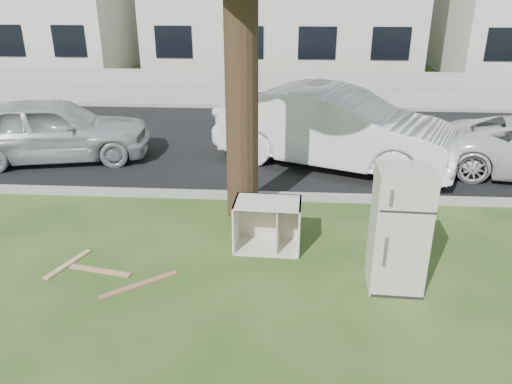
# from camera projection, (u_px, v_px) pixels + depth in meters

# --- Properties ---
(ground) EXTENTS (120.00, 120.00, 0.00)m
(ground) POSITION_uv_depth(u_px,v_px,m) (259.00, 268.00, 7.18)
(ground) COLOR #244418
(road) EXTENTS (120.00, 7.00, 0.01)m
(road) POSITION_uv_depth(u_px,v_px,m) (273.00, 142.00, 12.68)
(road) COLOR black
(road) RESTS_ON ground
(kerb_near) EXTENTS (120.00, 0.18, 0.12)m
(kerb_near) POSITION_uv_depth(u_px,v_px,m) (267.00, 199.00, 9.42)
(kerb_near) COLOR gray
(kerb_near) RESTS_ON ground
(kerb_far) EXTENTS (120.00, 0.18, 0.12)m
(kerb_far) POSITION_uv_depth(u_px,v_px,m) (277.00, 109.00, 15.94)
(kerb_far) COLOR gray
(kerb_far) RESTS_ON ground
(sidewalk) EXTENTS (120.00, 2.80, 0.01)m
(sidewalk) POSITION_uv_depth(u_px,v_px,m) (278.00, 99.00, 17.26)
(sidewalk) COLOR gray
(sidewalk) RESTS_ON ground
(low_wall) EXTENTS (120.00, 0.15, 0.70)m
(low_wall) POSITION_uv_depth(u_px,v_px,m) (280.00, 80.00, 18.60)
(low_wall) COLOR gray
(low_wall) RESTS_ON ground
(fridge) EXTENTS (0.72, 0.67, 1.68)m
(fridge) POSITION_uv_depth(u_px,v_px,m) (399.00, 229.00, 6.46)
(fridge) COLOR beige
(fridge) RESTS_ON ground
(cabinet) EXTENTS (1.02, 0.66, 0.78)m
(cabinet) POSITION_uv_depth(u_px,v_px,m) (267.00, 225.00, 7.58)
(cabinet) COLOR silver
(cabinet) RESTS_ON ground
(plank_a) EXTENTS (0.92, 0.75, 0.02)m
(plank_a) POSITION_uv_depth(u_px,v_px,m) (139.00, 284.00, 6.77)
(plank_a) COLOR #9B684B
(plank_a) RESTS_ON ground
(plank_b) EXTENTS (0.95, 0.29, 0.02)m
(plank_b) POSITION_uv_depth(u_px,v_px,m) (100.00, 271.00, 7.09)
(plank_b) COLOR tan
(plank_b) RESTS_ON ground
(plank_c) EXTENTS (0.40, 0.85, 0.02)m
(plank_c) POSITION_uv_depth(u_px,v_px,m) (68.00, 264.00, 7.25)
(plank_c) COLOR tan
(plank_c) RESTS_ON ground
(car_center) EXTENTS (5.48, 3.60, 1.71)m
(car_center) POSITION_uv_depth(u_px,v_px,m) (335.00, 128.00, 10.83)
(car_center) COLOR white
(car_center) RESTS_ON ground
(car_left) EXTENTS (4.46, 2.53, 1.43)m
(car_left) POSITION_uv_depth(u_px,v_px,m) (54.00, 129.00, 11.21)
(car_left) COLOR #B3B6BB
(car_left) RESTS_ON ground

